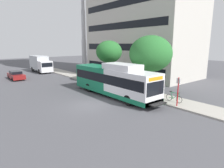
% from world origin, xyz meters
% --- Properties ---
extents(ground_plane, '(120.00, 120.00, 0.00)m').
position_xyz_m(ground_plane, '(0.00, 8.00, 0.00)').
color(ground_plane, '#4C4C51').
extents(sidewalk_curb, '(3.00, 56.00, 0.14)m').
position_xyz_m(sidewalk_curb, '(7.00, 6.00, 0.07)').
color(sidewalk_curb, '#A8A399').
rests_on(sidewalk_curb, ground).
extents(transit_bus, '(2.58, 12.25, 3.65)m').
position_xyz_m(transit_bus, '(3.88, 1.23, 1.70)').
color(transit_bus, white).
rests_on(transit_bus, ground).
extents(bus_stop_sign_pole, '(0.10, 0.36, 2.60)m').
position_xyz_m(bus_stop_sign_pole, '(5.84, -5.45, 1.65)').
color(bus_stop_sign_pole, red).
rests_on(bus_stop_sign_pole, sidewalk_curb).
extents(bicycle_parked, '(0.52, 1.76, 1.02)m').
position_xyz_m(bicycle_parked, '(6.70, -4.57, 0.56)').
color(bicycle_parked, black).
rests_on(bicycle_parked, sidewalk_curb).
extents(street_tree_near_stop, '(4.72, 4.72, 6.44)m').
position_xyz_m(street_tree_near_stop, '(7.64, -0.69, 4.56)').
color(street_tree_near_stop, '#4C3823').
rests_on(street_tree_near_stop, sidewalk_curb).
extents(street_tree_mid_block, '(3.73, 3.73, 5.98)m').
position_xyz_m(street_tree_mid_block, '(8.02, 7.23, 4.52)').
color(street_tree_mid_block, '#4C3823').
rests_on(street_tree_mid_block, sidewalk_curb).
extents(parked_car_far_lane, '(1.80, 4.50, 1.33)m').
position_xyz_m(parked_car_far_lane, '(-1.94, 18.94, 0.66)').
color(parked_car_far_lane, maroon).
rests_on(parked_car_far_lane, ground).
extents(box_truck_background, '(2.32, 7.01, 3.25)m').
position_xyz_m(box_truck_background, '(4.03, 24.60, 1.74)').
color(box_truck_background, silver).
rests_on(box_truck_background, ground).
extents(lattice_comm_tower, '(1.10, 1.10, 28.76)m').
position_xyz_m(lattice_comm_tower, '(14.48, 24.83, 9.56)').
color(lattice_comm_tower, '#B7B7BC').
rests_on(lattice_comm_tower, ground).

